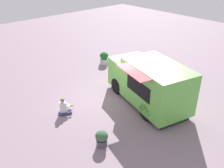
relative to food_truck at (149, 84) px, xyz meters
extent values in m
plane|color=gray|center=(0.99, -1.24, -1.10)|extent=(40.00, 40.00, 0.00)
cube|color=#61B945|center=(0.15, 0.58, 0.17)|extent=(2.84, 3.78, 2.07)
cube|color=#61B945|center=(-0.46, -1.75, -0.08)|extent=(2.27, 1.89, 1.57)
cube|color=black|center=(-0.64, -2.43, 0.20)|extent=(1.60, 0.44, 0.60)
cube|color=black|center=(1.15, 0.31, 0.29)|extent=(0.49, 1.80, 0.72)
cube|color=red|center=(1.43, 0.24, 1.16)|extent=(1.09, 2.11, 0.03)
cube|color=black|center=(-0.04, -0.12, -0.98)|extent=(2.74, 4.84, 0.23)
cylinder|color=black|center=(-1.30, -1.34, -0.67)|extent=(0.43, 0.87, 0.85)
cylinder|color=black|center=(0.48, -1.80, -0.67)|extent=(0.43, 0.87, 0.85)
cylinder|color=black|center=(-0.59, 1.39, -0.67)|extent=(0.43, 0.87, 0.85)
cylinder|color=black|center=(1.19, 0.93, -0.67)|extent=(0.43, 0.87, 0.85)
ellipsoid|color=#393966|center=(3.75, -2.02, -1.03)|extent=(0.66, 0.62, 0.13)
cube|color=#393966|center=(3.62, -1.85, -1.04)|extent=(0.37, 0.26, 0.11)
cube|color=#393966|center=(3.53, -2.02, -1.04)|extent=(0.37, 0.26, 0.11)
cube|color=silver|center=(3.75, -2.02, -0.72)|extent=(0.38, 0.34, 0.51)
sphere|color=#DFAE80|center=(3.75, -2.02, -0.37)|extent=(0.19, 0.19, 0.19)
sphere|color=olive|center=(3.75, -2.02, -0.35)|extent=(0.19, 0.19, 0.19)
cube|color=silver|center=(3.67, -1.88, -0.65)|extent=(0.35, 0.23, 0.27)
cube|color=silver|center=(3.59, -2.05, -0.65)|extent=(0.35, 0.23, 0.27)
cylinder|color=tan|center=(3.48, -1.89, -0.72)|extent=(0.36, 0.19, 0.09)
cube|color=#639543|center=(3.48, -1.89, -0.70)|extent=(0.29, 0.13, 0.02)
cylinder|color=#50465B|center=(3.82, 0.90, -0.96)|extent=(0.43, 0.43, 0.28)
torus|color=#4A485E|center=(3.82, 0.90, -0.83)|extent=(0.46, 0.46, 0.04)
ellipsoid|color=#35643F|center=(3.82, 0.90, -0.63)|extent=(0.51, 0.51, 0.43)
sphere|color=#E52974|center=(4.01, 0.82, -0.56)|extent=(0.06, 0.06, 0.06)
sphere|color=#D0237A|center=(3.64, 0.98, -0.56)|extent=(0.08, 0.08, 0.08)
sphere|color=#E1218C|center=(3.73, 1.09, -0.59)|extent=(0.07, 0.07, 0.07)
sphere|color=#E03A84|center=(3.70, 1.04, -0.53)|extent=(0.09, 0.09, 0.09)
cylinder|color=silver|center=(-1.65, -5.35, -0.91)|extent=(0.59, 0.59, 0.37)
torus|color=silver|center=(-1.65, -5.35, -0.74)|extent=(0.61, 0.61, 0.04)
ellipsoid|color=#196327|center=(-1.65, -5.35, -0.51)|extent=(0.58, 0.58, 0.50)
sphere|color=#E61B42|center=(-1.75, -5.13, -0.47)|extent=(0.06, 0.06, 0.06)
sphere|color=red|center=(-1.82, -5.25, -0.38)|extent=(0.08, 0.08, 0.08)
sphere|color=red|center=(-1.65, -5.59, -0.45)|extent=(0.07, 0.07, 0.07)
camera|label=1|loc=(8.59, 6.77, 5.68)|focal=39.41mm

